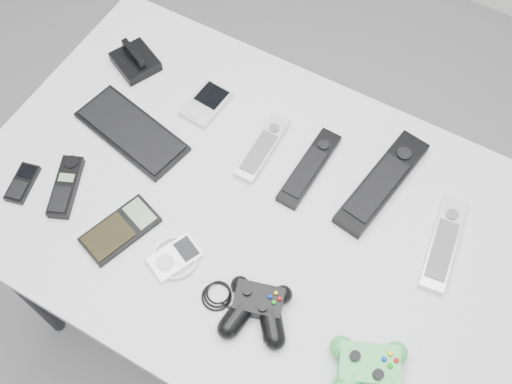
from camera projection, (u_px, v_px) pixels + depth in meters
The scene contains 15 objects.
floor at pixel (226, 340), 1.84m from camera, with size 3.50×3.50×0.00m, color slate.
desk at pixel (255, 223), 1.26m from camera, with size 1.15×0.74×0.77m.
pda_keyboard at pixel (132, 131), 1.28m from camera, with size 0.25×0.11×0.02m, color black.
dock_bracket at pixel (134, 58), 1.35m from camera, with size 0.10×0.08×0.05m, color black.
pda at pixel (206, 104), 1.31m from camera, with size 0.07×0.11×0.02m, color #B5B5BD.
remote_silver_a at pixel (263, 148), 1.26m from camera, with size 0.04×0.17×0.02m, color #B5B5BD.
remote_black_a at pixel (309, 168), 1.23m from camera, with size 0.05×0.20×0.02m, color black.
remote_black_b at pixel (382, 182), 1.21m from camera, with size 0.06×0.26×0.03m, color black.
remote_silver_b at pixel (444, 243), 1.15m from camera, with size 0.05×0.20×0.02m, color silver.
mobile_phone at pixel (22, 183), 1.22m from camera, with size 0.04×0.09×0.02m, color black.
cordless_handset at pixel (66, 187), 1.21m from camera, with size 0.04×0.14×0.02m, color black.
calculator at pixel (120, 230), 1.17m from camera, with size 0.08×0.15×0.01m, color black.
mp3_player at pixel (175, 258), 1.14m from camera, with size 0.09×0.10×0.02m, color white.
controller_black at pixel (257, 307), 1.08m from camera, with size 0.21×0.13×0.04m, color black, non-canonical shape.
controller_green at pixel (369, 374), 1.02m from camera, with size 0.14×0.15×0.05m, color #23812E, non-canonical shape.
Camera 1 is at (0.32, -0.37, 1.84)m, focal length 42.00 mm.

